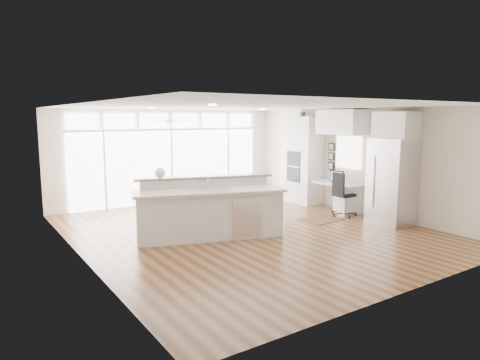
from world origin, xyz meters
TOP-DOWN VIEW (x-y plane):
  - floor at (0.00, 0.00)m, footprint 7.00×8.00m
  - ceiling at (0.00, 0.00)m, footprint 7.00×8.00m
  - wall_back at (0.00, 4.00)m, footprint 7.00×0.04m
  - wall_front at (0.00, -4.00)m, footprint 7.00×0.04m
  - wall_left at (-3.50, 0.00)m, footprint 0.04×8.00m
  - wall_right at (3.50, 0.00)m, footprint 0.04×8.00m
  - glass_wall at (0.00, 3.94)m, footprint 5.80×0.06m
  - transom_row at (0.00, 3.94)m, footprint 5.90×0.06m
  - desk_window at (3.46, 0.30)m, footprint 0.04×0.85m
  - ceiling_fan at (-0.50, 2.80)m, footprint 1.16×1.16m
  - recessed_lights at (0.00, 0.20)m, footprint 3.40×3.00m
  - oven_cabinet at (3.17, 1.80)m, footprint 0.64×1.20m
  - desk_nook at (3.13, 0.30)m, footprint 0.72×1.30m
  - upper_cabinets at (3.17, 0.30)m, footprint 0.64×1.30m
  - refrigerator at (3.11, -1.35)m, footprint 0.76×0.90m
  - fridge_cabinet at (3.17, -1.35)m, footprint 0.64×0.90m
  - framed_photos at (3.46, 0.92)m, footprint 0.06×0.22m
  - kitchen_island at (-0.95, 0.01)m, footprint 3.30×2.06m
  - rug at (2.07, -0.17)m, footprint 1.04×0.78m
  - office_chair at (2.84, -0.17)m, footprint 0.60×0.56m
  - fishbowl at (-1.74, 0.68)m, footprint 0.25×0.25m
  - monitor at (3.05, 0.30)m, footprint 0.12×0.43m
  - keyboard at (2.88, 0.30)m, footprint 0.14×0.34m
  - potted_plant at (3.17, 1.80)m, footprint 0.29×0.32m

SIDE VIEW (x-z plane):
  - floor at x=0.00m, z-range -0.02..0.00m
  - rug at x=2.07m, z-range 0.00..0.01m
  - desk_nook at x=3.13m, z-range 0.00..0.76m
  - office_chair at x=2.84m, z-range 0.00..1.10m
  - kitchen_island at x=-0.95m, z-range 0.00..1.23m
  - keyboard at x=2.88m, z-range 0.76..0.78m
  - monitor at x=3.05m, z-range 0.76..1.11m
  - refrigerator at x=3.11m, z-range 0.00..2.00m
  - glass_wall at x=0.00m, z-range 0.01..2.09m
  - oven_cabinet at x=3.17m, z-range 0.00..2.50m
  - fishbowl at x=-1.74m, z-range 1.23..1.45m
  - wall_back at x=0.00m, z-range 0.00..2.70m
  - wall_front at x=0.00m, z-range 0.00..2.70m
  - wall_left at x=-3.50m, z-range 0.00..2.70m
  - wall_right at x=3.50m, z-range 0.00..2.70m
  - framed_photos at x=3.46m, z-range 1.00..1.80m
  - desk_window at x=3.46m, z-range 1.12..1.98m
  - fridge_cabinet at x=3.17m, z-range 2.00..2.60m
  - upper_cabinets at x=3.17m, z-range 2.03..2.67m
  - transom_row at x=0.00m, z-range 2.18..2.58m
  - ceiling_fan at x=-0.50m, z-range 2.32..2.64m
  - potted_plant at x=3.17m, z-range 2.50..2.73m
  - recessed_lights at x=0.00m, z-range 2.67..2.69m
  - ceiling at x=0.00m, z-range 2.69..2.71m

